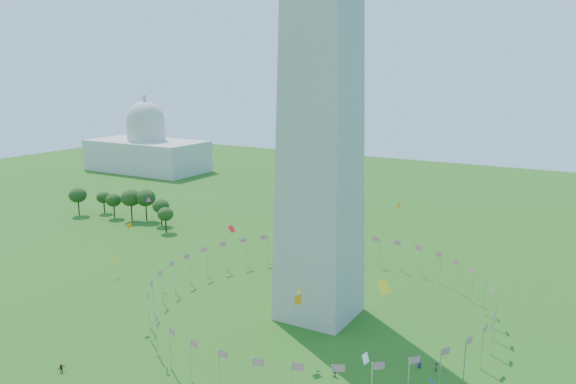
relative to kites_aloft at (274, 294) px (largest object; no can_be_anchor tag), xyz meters
The scene contains 4 objects.
flag_ring 31.75m from the kites_aloft, 99.72° to the left, with size 80.24×80.24×9.00m.
capitol_building 243.95m from the kites_aloft, 139.33° to the left, with size 70.00×35.00×46.00m, color beige, non-canonical shape.
kites_aloft is the anchor object (origin of this frame).
tree_line_west 131.48m from the kites_aloft, 147.62° to the left, with size 54.88×15.65×12.32m.
Camera 1 is at (56.90, -63.66, 57.64)m, focal length 35.00 mm.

